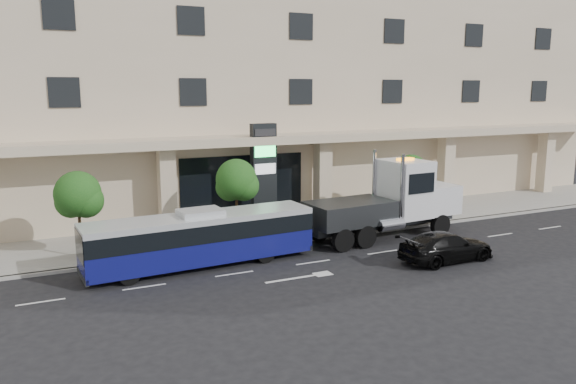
% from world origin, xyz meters
% --- Properties ---
extents(ground, '(120.00, 120.00, 0.00)m').
position_xyz_m(ground, '(0.00, 0.00, 0.00)').
color(ground, black).
rests_on(ground, ground).
extents(sidewalk, '(120.00, 6.00, 0.15)m').
position_xyz_m(sidewalk, '(0.00, 5.00, 0.07)').
color(sidewalk, gray).
rests_on(sidewalk, ground).
extents(curb, '(120.00, 0.30, 0.15)m').
position_xyz_m(curb, '(0.00, 2.00, 0.07)').
color(curb, gray).
rests_on(curb, ground).
extents(convention_center, '(60.00, 17.60, 20.00)m').
position_xyz_m(convention_center, '(-0.00, 15.42, 9.97)').
color(convention_center, '#C4B093').
rests_on(convention_center, ground).
extents(tree_left, '(2.27, 2.20, 4.22)m').
position_xyz_m(tree_left, '(-9.97, 3.59, 3.11)').
color(tree_left, '#422B19').
rests_on(tree_left, sidewalk).
extents(tree_mid, '(2.28, 2.20, 4.38)m').
position_xyz_m(tree_mid, '(-1.97, 3.59, 3.26)').
color(tree_mid, '#422B19').
rests_on(tree_mid, sidewalk).
extents(tree_right, '(2.10, 2.00, 4.04)m').
position_xyz_m(tree_right, '(9.53, 3.59, 3.04)').
color(tree_right, '#422B19').
rests_on(tree_right, sidewalk).
extents(city_bus, '(10.88, 2.95, 2.73)m').
position_xyz_m(city_bus, '(-5.01, 0.18, 1.39)').
color(city_bus, black).
rests_on(city_bus, ground).
extents(tow_truck, '(10.61, 3.23, 4.82)m').
position_xyz_m(tow_truck, '(6.11, 0.89, 1.98)').
color(tow_truck, '#2D3033').
rests_on(tow_truck, ground).
extents(black_sedan, '(4.98, 2.13, 1.43)m').
position_xyz_m(black_sedan, '(5.92, -4.00, 0.71)').
color(black_sedan, black).
rests_on(black_sedan, ground).
extents(signage_pylon, '(1.54, 0.64, 6.06)m').
position_xyz_m(signage_pylon, '(0.51, 5.83, 3.23)').
color(signage_pylon, black).
rests_on(signage_pylon, sidewalk).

